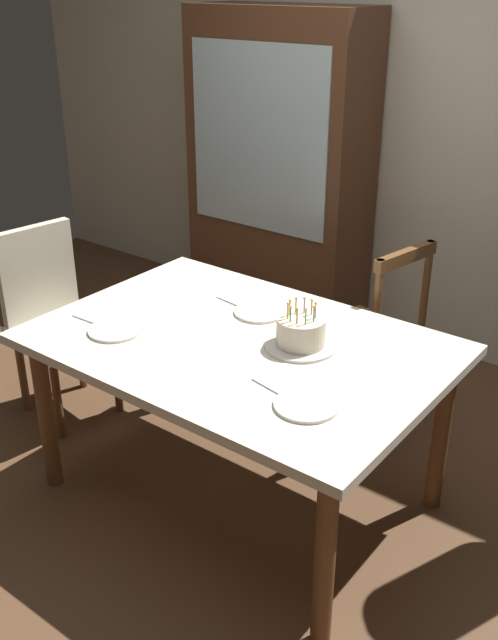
{
  "coord_description": "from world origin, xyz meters",
  "views": [
    {
      "loc": [
        1.56,
        -1.97,
        2.05
      ],
      "look_at": [
        0.05,
        0.0,
        0.85
      ],
      "focal_mm": 40.46,
      "sensor_mm": 36.0,
      "label": 1
    }
  ],
  "objects_px": {
    "chair_upholstered": "(53,312)",
    "china_cabinet": "(279,175)",
    "chair_spindle_back": "(369,336)",
    "plate_far_side": "(260,312)",
    "dining_table": "(239,358)",
    "birthday_cake": "(301,334)",
    "plate_near_guest": "(306,405)",
    "plate_near_celebrant": "(115,330)"
  },
  "relations": [
    {
      "from": "chair_spindle_back",
      "to": "plate_far_side",
      "type": "bearing_deg",
      "value": -108.58
    },
    {
      "from": "chair_upholstered",
      "to": "china_cabinet",
      "type": "relative_size",
      "value": 0.5
    },
    {
      "from": "dining_table",
      "to": "birthday_cake",
      "type": "distance_m",
      "value": 0.28
    },
    {
      "from": "plate_near_celebrant",
      "to": "plate_near_guest",
      "type": "relative_size",
      "value": 1.0
    },
    {
      "from": "birthday_cake",
      "to": "chair_upholstered",
      "type": "bearing_deg",
      "value": -176.33
    },
    {
      "from": "plate_near_guest",
      "to": "chair_upholstered",
      "type": "relative_size",
      "value": 0.23
    },
    {
      "from": "plate_far_side",
      "to": "chair_spindle_back",
      "type": "bearing_deg",
      "value": 71.42
    },
    {
      "from": "birthday_cake",
      "to": "plate_far_side",
      "type": "height_order",
      "value": "birthday_cake"
    },
    {
      "from": "birthday_cake",
      "to": "plate_near_celebrant",
      "type": "height_order",
      "value": "birthday_cake"
    },
    {
      "from": "plate_near_guest",
      "to": "china_cabinet",
      "type": "distance_m",
      "value": 2.28
    },
    {
      "from": "plate_near_celebrant",
      "to": "plate_far_side",
      "type": "distance_m",
      "value": 0.61
    },
    {
      "from": "plate_near_guest",
      "to": "plate_far_side",
      "type": "bearing_deg",
      "value": 138.58
    },
    {
      "from": "chair_spindle_back",
      "to": "plate_near_guest",
      "type": "bearing_deg",
      "value": -72.41
    },
    {
      "from": "china_cabinet",
      "to": "chair_upholstered",
      "type": "bearing_deg",
      "value": -99.98
    },
    {
      "from": "chair_spindle_back",
      "to": "china_cabinet",
      "type": "relative_size",
      "value": 0.5
    },
    {
      "from": "birthday_cake",
      "to": "plate_near_guest",
      "type": "height_order",
      "value": "birthday_cake"
    },
    {
      "from": "plate_near_guest",
      "to": "chair_spindle_back",
      "type": "distance_m",
      "value": 1.2
    },
    {
      "from": "chair_spindle_back",
      "to": "chair_upholstered",
      "type": "distance_m",
      "value": 1.57
    },
    {
      "from": "plate_far_side",
      "to": "plate_near_guest",
      "type": "distance_m",
      "value": 0.74
    },
    {
      "from": "dining_table",
      "to": "chair_upholstered",
      "type": "height_order",
      "value": "chair_upholstered"
    },
    {
      "from": "chair_upholstered",
      "to": "china_cabinet",
      "type": "bearing_deg",
      "value": 80.02
    },
    {
      "from": "chair_upholstered",
      "to": "plate_near_celebrant",
      "type": "bearing_deg",
      "value": -18.73
    },
    {
      "from": "birthday_cake",
      "to": "chair_spindle_back",
      "type": "relative_size",
      "value": 0.29
    },
    {
      "from": "dining_table",
      "to": "plate_far_side",
      "type": "relative_size",
      "value": 7.24
    },
    {
      "from": "chair_upholstered",
      "to": "dining_table",
      "type": "bearing_deg",
      "value": -0.35
    },
    {
      "from": "china_cabinet",
      "to": "plate_near_guest",
      "type": "bearing_deg",
      "value": -52.39
    },
    {
      "from": "plate_near_celebrant",
      "to": "china_cabinet",
      "type": "bearing_deg",
      "value": 104.72
    },
    {
      "from": "plate_near_guest",
      "to": "chair_spindle_back",
      "type": "xyz_separation_m",
      "value": [
        -0.35,
        1.11,
        -0.3
      ]
    },
    {
      "from": "birthday_cake",
      "to": "china_cabinet",
      "type": "relative_size",
      "value": 0.15
    },
    {
      "from": "dining_table",
      "to": "birthday_cake",
      "type": "height_order",
      "value": "birthday_cake"
    },
    {
      "from": "dining_table",
      "to": "plate_far_side",
      "type": "height_order",
      "value": "plate_far_side"
    },
    {
      "from": "chair_upholstered",
      "to": "chair_spindle_back",
      "type": "bearing_deg",
      "value": 33.04
    },
    {
      "from": "plate_near_celebrant",
      "to": "chair_upholstered",
      "type": "distance_m",
      "value": 0.82
    },
    {
      "from": "birthday_cake",
      "to": "chair_spindle_back",
      "type": "bearing_deg",
      "value": 97.32
    },
    {
      "from": "plate_near_guest",
      "to": "dining_table",
      "type": "bearing_deg",
      "value": 152.77
    },
    {
      "from": "dining_table",
      "to": "china_cabinet",
      "type": "relative_size",
      "value": 0.84
    },
    {
      "from": "dining_table",
      "to": "plate_near_guest",
      "type": "xyz_separation_m",
      "value": [
        0.48,
        -0.25,
        0.09
      ]
    },
    {
      "from": "dining_table",
      "to": "birthday_cake",
      "type": "xyz_separation_m",
      "value": [
        0.22,
        0.1,
        0.14
      ]
    },
    {
      "from": "birthday_cake",
      "to": "chair_upholstered",
      "type": "height_order",
      "value": "chair_upholstered"
    },
    {
      "from": "plate_near_celebrant",
      "to": "chair_spindle_back",
      "type": "height_order",
      "value": "chair_spindle_back"
    },
    {
      "from": "dining_table",
      "to": "plate_near_celebrant",
      "type": "distance_m",
      "value": 0.51
    },
    {
      "from": "plate_near_celebrant",
      "to": "chair_spindle_back",
      "type": "distance_m",
      "value": 1.28
    }
  ]
}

